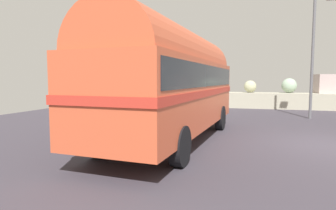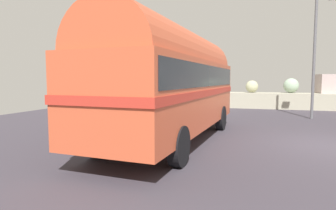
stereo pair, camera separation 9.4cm
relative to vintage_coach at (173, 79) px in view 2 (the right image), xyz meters
name	(u,v)px [view 2 (the right image)]	position (x,y,z in m)	size (l,w,h in m)	color
ground	(328,146)	(4.74, 0.60, -2.04)	(32.00, 26.00, 0.02)	#3A353E
breakwater	(290,98)	(4.98, 12.41, -1.31)	(31.36, 2.33, 2.40)	#A7A28D
vintage_coach	(173,79)	(0.00, 0.00, 0.00)	(3.08, 8.75, 3.70)	black
lamp_post	(317,52)	(5.51, 7.09, 1.38)	(0.94, 0.60, 6.04)	#5B5B60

